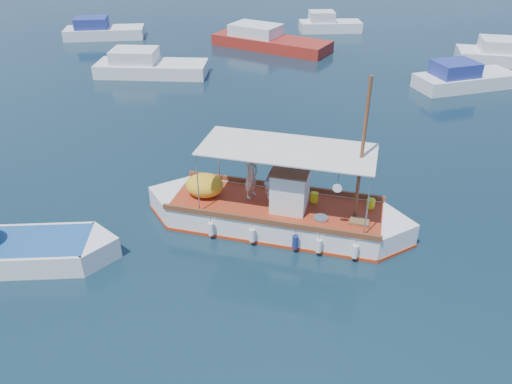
# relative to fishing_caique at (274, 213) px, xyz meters

# --- Properties ---
(ground) EXTENTS (160.00, 160.00, 0.00)m
(ground) POSITION_rel_fishing_caique_xyz_m (-0.02, -0.68, -0.50)
(ground) COLOR black
(ground) RESTS_ON ground
(fishing_caique) EXTENTS (9.26, 3.35, 5.68)m
(fishing_caique) POSITION_rel_fishing_caique_xyz_m (0.00, 0.00, 0.00)
(fishing_caique) COLOR white
(fishing_caique) RESTS_ON ground
(dinghy) EXTENTS (6.61, 2.83, 1.65)m
(dinghy) POSITION_rel_fishing_caique_xyz_m (-7.89, -3.09, -0.16)
(dinghy) COLOR white
(dinghy) RESTS_ON ground
(bg_boat_nw) EXTENTS (6.99, 2.93, 1.80)m
(bg_boat_nw) POSITION_rel_fishing_caique_xyz_m (-9.64, 15.46, -0.01)
(bg_boat_nw) COLOR silver
(bg_boat_nw) RESTS_ON ground
(bg_boat_n) EXTENTS (9.16, 5.89, 1.80)m
(bg_boat_n) POSITION_rel_fishing_caique_xyz_m (-3.01, 22.88, -0.01)
(bg_boat_n) COLOR maroon
(bg_boat_n) RESTS_ON ground
(bg_boat_ne) EXTENTS (6.28, 4.51, 1.80)m
(bg_boat_ne) POSITION_rel_fishing_caique_xyz_m (9.37, 15.74, -0.01)
(bg_boat_ne) COLOR silver
(bg_boat_ne) RESTS_ON ground
(bg_boat_far_w) EXTENTS (6.42, 3.78, 1.80)m
(bg_boat_far_w) POSITION_rel_fishing_caique_xyz_m (-16.33, 24.02, -0.01)
(bg_boat_far_w) COLOR silver
(bg_boat_far_w) RESTS_ON ground
(bg_boat_far_n) EXTENTS (5.30, 2.94, 1.80)m
(bg_boat_far_n) POSITION_rel_fishing_caique_xyz_m (1.31, 28.82, -0.01)
(bg_boat_far_n) COLOR silver
(bg_boat_far_n) RESTS_ON ground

